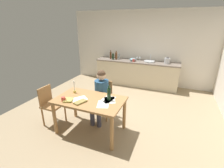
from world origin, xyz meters
The scene contains 26 objects.
ground_plane centered at (0.00, 0.00, -0.02)m, with size 5.20×5.20×0.04m, color #937F60.
wall_back centered at (0.00, 2.60, 1.30)m, with size 5.20×0.12×2.60m, color silver.
kitchen_counter centered at (0.00, 2.24, 0.45)m, with size 2.92×0.64×0.90m.
dining_table centered at (-0.21, -0.79, 0.64)m, with size 1.37×0.82×0.75m.
chair_at_table centered at (-0.21, -0.14, 0.49)m, with size 0.42×0.42×0.88m.
person_seated centered at (-0.21, -0.29, 0.68)m, with size 0.34×0.60×1.19m.
chair_side_empty centered at (-1.15, -0.87, 0.49)m, with size 0.41×0.41×0.88m.
coffee_mug centered at (-0.62, -1.06, 0.79)m, with size 0.11×0.08×0.09m.
candlestick centered at (-0.65, -0.64, 0.82)m, with size 0.06×0.06×0.27m.
book_magazine centered at (-0.29, -0.99, 0.76)m, with size 0.13×0.25×0.03m, color olive.
book_cookery centered at (-0.55, -1.01, 0.76)m, with size 0.16×0.18×0.03m, color #ABA04D.
paper_letter centered at (0.14, -0.88, 0.75)m, with size 0.21×0.30×0.00m, color white.
paper_bill centered at (-0.40, -0.87, 0.75)m, with size 0.21×0.30×0.00m, color white.
paper_envelope centered at (0.14, -0.64, 0.75)m, with size 0.21×0.30×0.00m, color white.
paper_receipt centered at (0.18, -0.67, 0.75)m, with size 0.21×0.30×0.00m, color white.
wine_bottle_on_table centered at (0.17, -0.68, 0.87)m, with size 0.07×0.07×0.30m.
sink_unit centered at (0.43, 2.24, 0.92)m, with size 0.36×0.36×0.24m.
bottle_oil centered at (-1.01, 2.22, 1.04)m, with size 0.06×0.06×0.32m.
bottle_vinegar centered at (-0.88, 2.14, 1.00)m, with size 0.07×0.07×0.24m.
bottle_wine_red centered at (-0.78, 2.21, 1.03)m, with size 0.08×0.08×0.31m.
bottle_sauce centered at (-0.69, 2.27, 1.01)m, with size 0.07×0.07×0.25m.
mixing_bowl centered at (-0.14, 2.18, 0.95)m, with size 0.23×0.23×0.10m, color #668C99.
stovetop_kettle centered at (1.01, 2.24, 1.00)m, with size 0.18×0.18×0.22m.
wine_glass_near_sink centered at (0.06, 2.39, 1.01)m, with size 0.07×0.07×0.15m.
wine_glass_by_kettle centered at (-0.05, 2.39, 1.01)m, with size 0.07×0.07×0.15m.
teacup_on_counter centered at (-0.09, 2.09, 0.95)m, with size 0.11×0.07×0.09m.
Camera 1 is at (1.30, -3.27, 2.17)m, focal length 25.66 mm.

